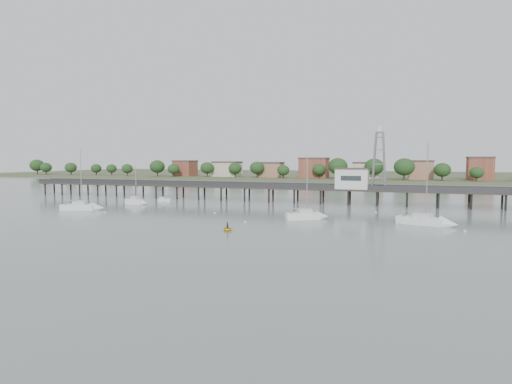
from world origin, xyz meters
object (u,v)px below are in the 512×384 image
sailboat_b (138,202)px  sailboat_d (432,222)px  lattice_tower (379,161)px  pier (259,187)px  sailboat_a (86,207)px  white_tender (165,200)px  sailboat_c (311,216)px  yellow_dinghy (227,230)px

sailboat_b → sailboat_d: sailboat_d is taller
lattice_tower → sailboat_b: (-57.93, -17.99, -10.44)m
pier → lattice_tower: lattice_tower is taller
sailboat_a → white_tender: size_ratio=3.85×
sailboat_b → sailboat_d: bearing=-3.2°
lattice_tower → sailboat_c: lattice_tower is taller
sailboat_c → yellow_dinghy: bearing=-149.8°
sailboat_a → sailboat_b: (4.02, 13.92, 0.02)m
sailboat_d → white_tender: bearing=179.6°
pier → lattice_tower: (31.50, 0.00, 7.31)m
sailboat_c → pier: bearing=95.5°
lattice_tower → yellow_dinghy: size_ratio=5.25×
sailboat_d → pier: bearing=161.6°
sailboat_a → white_tender: bearing=53.4°
sailboat_b → sailboat_d: (68.81, -12.35, -0.03)m
white_tender → pier: bearing=18.7°
pier → sailboat_c: (20.76, -29.84, -3.15)m
lattice_tower → sailboat_d: bearing=-70.3°
pier → yellow_dinghy: size_ratio=50.77×
lattice_tower → sailboat_b: lattice_tower is taller
sailboat_c → sailboat_b: bearing=136.5°
sailboat_a → yellow_dinghy: sailboat_a is taller
sailboat_d → yellow_dinghy: bearing=-135.1°
lattice_tower → sailboat_a: lattice_tower is taller
sailboat_c → sailboat_a: size_ratio=0.89×
sailboat_a → sailboat_d: size_ratio=0.95×
sailboat_d → yellow_dinghy: (-31.67, -16.61, -0.63)m
sailboat_a → sailboat_b: size_ratio=1.41×
white_tender → yellow_dinghy: 51.14m
pier → sailboat_a: 44.22m
sailboat_c → sailboat_d: size_ratio=0.84×
sailboat_b → yellow_dinghy: sailboat_b is taller
pier → sailboat_c: 36.48m
sailboat_a → sailboat_d: (72.84, 1.57, -0.00)m
yellow_dinghy → sailboat_d: bearing=3.1°
sailboat_a → sailboat_b: 14.49m
lattice_tower → sailboat_c: size_ratio=1.21×
pier → yellow_dinghy: bearing=-77.1°
pier → lattice_tower: 32.34m
pier → sailboat_c: sailboat_c is taller
sailboat_d → sailboat_a: bearing=-161.5°
pier → sailboat_d: sailboat_d is taller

